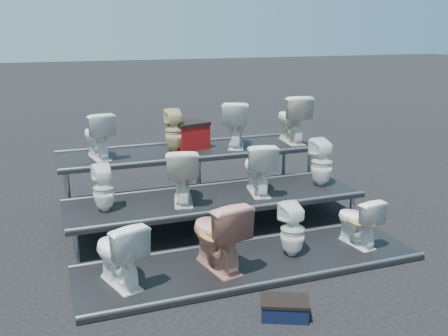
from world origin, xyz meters
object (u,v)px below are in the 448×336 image
object	(u,v)px
step_stool	(285,309)
toilet_7	(322,162)
toilet_9	(174,131)
red_crate	(189,137)
toilet_0	(119,252)
toilet_8	(97,135)
toilet_6	(258,167)
toilet_4	(104,188)
toilet_2	(293,230)
toilet_1	(218,234)
toilet_10	(236,124)
toilet_11	(292,118)
toilet_5	(182,175)
toilet_3	(358,220)

from	to	relation	value
step_stool	toilet_7	bearing A→B (deg)	77.45
toilet_9	red_crate	world-z (taller)	toilet_9
toilet_9	red_crate	size ratio (longest dim) A/B	1.24
toilet_0	toilet_8	world-z (taller)	toilet_8
toilet_0	red_crate	world-z (taller)	red_crate
toilet_6	step_stool	distance (m)	2.67
toilet_4	red_crate	bearing A→B (deg)	-141.13
toilet_2	toilet_6	world-z (taller)	toilet_6
toilet_1	toilet_9	bearing A→B (deg)	-105.03
toilet_0	toilet_10	distance (m)	3.62
toilet_11	toilet_6	bearing A→B (deg)	53.28
toilet_6	red_crate	world-z (taller)	red_crate
toilet_6	step_stool	world-z (taller)	toilet_6
toilet_8	toilet_10	world-z (taller)	toilet_10
toilet_0	toilet_4	size ratio (longest dim) A/B	1.21
toilet_7	toilet_9	distance (m)	2.39
step_stool	toilet_2	bearing A→B (deg)	83.81
toilet_5	toilet_7	size ratio (longest dim) A/B	1.07
toilet_0	step_stool	bearing A→B (deg)	123.73
toilet_0	toilet_3	world-z (taller)	toilet_0
toilet_3	toilet_9	world-z (taller)	toilet_9
toilet_4	toilet_0	bearing A→B (deg)	85.87
toilet_3	red_crate	size ratio (longest dim) A/B	1.19
toilet_4	toilet_11	world-z (taller)	toilet_11
toilet_0	toilet_9	distance (m)	3.02
red_crate	toilet_7	bearing A→B (deg)	-57.01
red_crate	step_stool	bearing A→B (deg)	-108.84
toilet_1	toilet_11	world-z (taller)	toilet_11
toilet_5	toilet_3	bearing A→B (deg)	160.88
toilet_9	toilet_10	xyz separation A→B (m)	(1.06, 0.00, 0.04)
toilet_11	toilet_8	bearing A→B (deg)	6.24
toilet_4	red_crate	world-z (taller)	red_crate
toilet_7	toilet_2	bearing A→B (deg)	46.61
toilet_7	toilet_11	distance (m)	1.39
toilet_0	toilet_9	xyz separation A→B (m)	(1.33, 2.60, 0.77)
toilet_0	step_stool	xyz separation A→B (m)	(1.46, -1.14, -0.36)
toilet_3	toilet_0	bearing A→B (deg)	-7.30
toilet_10	red_crate	xyz separation A→B (m)	(-0.78, 0.13, -0.19)
toilet_4	toilet_7	bearing A→B (deg)	176.79
toilet_4	toilet_8	distance (m)	1.38
toilet_6	red_crate	bearing A→B (deg)	-55.51
toilet_1	toilet_6	size ratio (longest dim) A/B	1.12
toilet_2	toilet_4	xyz separation A→B (m)	(-2.11, 1.30, 0.38)
toilet_5	toilet_6	xyz separation A→B (m)	(1.14, 0.00, -0.00)
toilet_8	red_crate	world-z (taller)	toilet_8
toilet_0	toilet_7	world-z (taller)	toilet_7
toilet_5	toilet_9	xyz separation A→B (m)	(0.24, 1.30, 0.36)
toilet_2	toilet_11	size ratio (longest dim) A/B	0.80
toilet_5	step_stool	world-z (taller)	toilet_5
toilet_4	red_crate	xyz separation A→B (m)	(1.59, 1.43, 0.29)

